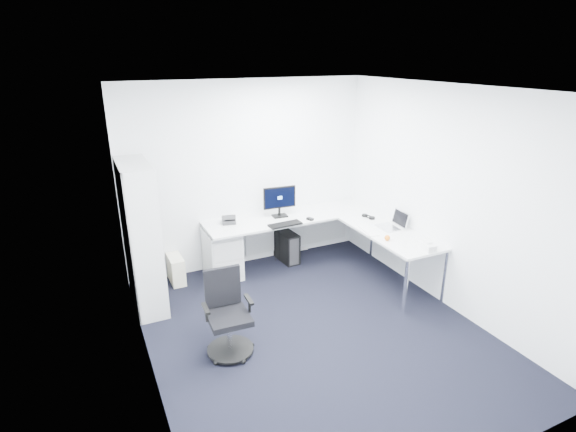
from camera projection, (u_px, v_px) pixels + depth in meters
name	position (u px, v px, depth m)	size (l,w,h in m)	color
ground	(315.00, 332.00, 5.16)	(4.20, 4.20, 0.00)	black
ceiling	(321.00, 89.00, 4.24)	(4.20, 4.20, 0.00)	white
wall_back	(248.00, 176.00, 6.48)	(3.60, 0.02, 2.70)	white
wall_front	(474.00, 326.00, 2.92)	(3.60, 0.02, 2.70)	white
wall_left	(140.00, 253.00, 3.98)	(0.02, 4.20, 2.70)	white
wall_right	(448.00, 200.00, 5.42)	(0.02, 4.20, 2.70)	white
l_desk	(303.00, 248.00, 6.44)	(2.60, 1.46, 0.76)	silver
drawer_pedestal	(222.00, 254.00, 6.35)	(0.45, 0.56, 0.69)	silver
bookshelf	(141.00, 237.00, 5.43)	(0.36, 0.92, 1.84)	#BBBDBD
task_chair	(229.00, 316.00, 4.65)	(0.51, 0.51, 0.92)	black
black_pc_tower	(287.00, 246.00, 6.87)	(0.21, 0.48, 0.46)	black
beige_pc_tower	(176.00, 269.00, 6.23)	(0.18, 0.40, 0.38)	beige
power_strip	(296.00, 249.00, 7.28)	(0.36, 0.06, 0.04)	silver
monitor	(280.00, 201.00, 6.50)	(0.48, 0.16, 0.47)	black
black_keyboard	(285.00, 224.00, 6.25)	(0.47, 0.17, 0.02)	black
mouse	(310.00, 219.00, 6.44)	(0.06, 0.10, 0.03)	black
desk_phone	(229.00, 219.00, 6.31)	(0.19, 0.19, 0.13)	#28282A
laptop	(388.00, 220.00, 6.10)	(0.33, 0.32, 0.23)	silver
white_keyboard	(368.00, 230.00, 6.05)	(0.12, 0.43, 0.01)	silver
headphones	(368.00, 216.00, 6.53)	(0.13, 0.20, 0.05)	black
orange_fruit	(387.00, 238.00, 5.73)	(0.07, 0.07, 0.07)	orange
tissue_box	(427.00, 246.00, 5.47)	(0.12, 0.24, 0.08)	silver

